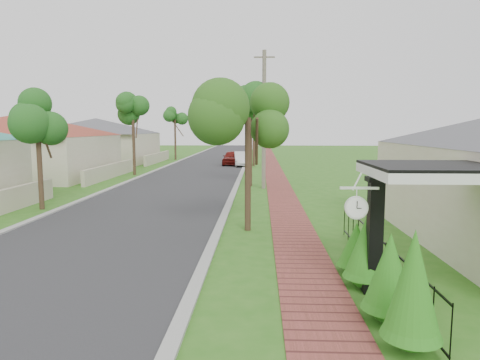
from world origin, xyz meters
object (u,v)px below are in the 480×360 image
(porch_post, at_px, (374,241))
(parked_car_red, at_px, (232,158))
(parked_car_white, at_px, (242,159))
(station_clock, at_px, (356,206))
(utility_pole, at_px, (264,120))
(near_tree, at_px, (248,116))

(porch_post, relative_size, parked_car_red, 0.62)
(parked_car_white, bearing_deg, porch_post, -88.35)
(porch_post, xyz_separation_m, station_clock, (-0.50, -0.40, 0.83))
(parked_car_red, relative_size, parked_car_white, 1.01)
(porch_post, relative_size, utility_pole, 0.32)
(parked_car_red, distance_m, near_tree, 27.14)
(parked_car_white, bearing_deg, utility_pole, -88.80)
(porch_post, xyz_separation_m, parked_car_red, (-5.17, 32.33, -0.42))
(parked_car_white, xyz_separation_m, near_tree, (1.27, -25.64, 3.29))
(utility_pole, bearing_deg, porch_post, -81.98)
(porch_post, bearing_deg, utility_pole, 98.02)
(parked_car_white, distance_m, near_tree, 25.88)
(utility_pole, xyz_separation_m, station_clock, (1.75, -16.37, -2.10))
(near_tree, height_order, station_clock, near_tree)
(parked_car_red, xyz_separation_m, near_tree, (2.28, -26.84, 3.26))
(parked_car_red, distance_m, station_clock, 33.08)
(parked_car_red, distance_m, utility_pole, 16.95)
(porch_post, relative_size, near_tree, 0.51)
(porch_post, distance_m, parked_car_red, 32.74)
(utility_pole, height_order, station_clock, utility_pole)
(parked_car_red, bearing_deg, parked_car_white, -47.27)
(near_tree, height_order, utility_pole, utility_pole)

